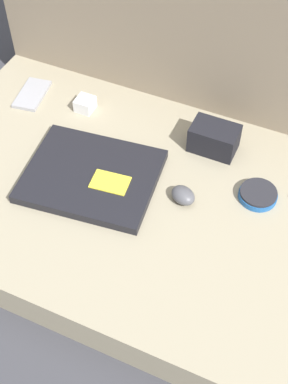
% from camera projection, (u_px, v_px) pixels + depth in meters
% --- Properties ---
extents(ground_plane, '(8.00, 8.00, 0.00)m').
position_uv_depth(ground_plane, '(144.00, 222.00, 1.35)').
color(ground_plane, '#38383D').
extents(couch_seat, '(1.18, 0.70, 0.10)m').
position_uv_depth(couch_seat, '(144.00, 210.00, 1.32)').
color(couch_seat, gray).
rests_on(couch_seat, ground_plane).
extents(couch_backrest, '(1.18, 0.20, 0.50)m').
position_uv_depth(couch_backrest, '(214.00, 42.00, 1.42)').
color(couch_backrest, '#7F705B').
rests_on(couch_backrest, ground_plane).
extents(laptop, '(0.34, 0.29, 0.03)m').
position_uv_depth(laptop, '(91.00, 177.00, 1.30)').
color(laptop, black).
rests_on(laptop, couch_seat).
extents(computer_mouse, '(0.08, 0.07, 0.04)m').
position_uv_depth(computer_mouse, '(183.00, 195.00, 1.26)').
color(computer_mouse, '#4C4C51').
rests_on(computer_mouse, couch_seat).
extents(speaker_puck, '(0.09, 0.09, 0.02)m').
position_uv_depth(speaker_puck, '(258.00, 195.00, 1.27)').
color(speaker_puck, '#1E569E').
rests_on(speaker_puck, couch_seat).
extents(phone_silver, '(0.09, 0.14, 0.01)m').
position_uv_depth(phone_silver, '(32.00, 94.00, 1.51)').
color(phone_silver, '#99999E').
rests_on(phone_silver, couch_seat).
extents(camera_pouch, '(0.12, 0.08, 0.07)m').
position_uv_depth(camera_pouch, '(214.00, 138.00, 1.35)').
color(camera_pouch, black).
rests_on(camera_pouch, couch_seat).
extents(charger_brick, '(0.05, 0.05, 0.04)m').
position_uv_depth(charger_brick, '(85.00, 104.00, 1.46)').
color(charger_brick, silver).
rests_on(charger_brick, couch_seat).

